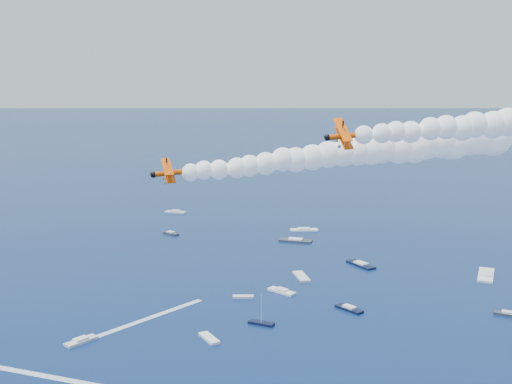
% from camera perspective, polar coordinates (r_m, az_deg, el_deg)
% --- Properties ---
extents(biplane_lead, '(9.40, 10.34, 7.29)m').
position_cam_1_polar(biplane_lead, '(105.34, 7.57, 4.72)').
color(biplane_lead, '#E84F04').
extents(biplane_trail, '(9.42, 10.14, 6.26)m').
position_cam_1_polar(biplane_trail, '(109.55, -7.26, 1.62)').
color(biplane_trail, '#D94904').
extents(smoke_trail_trail, '(63.89, 59.05, 11.34)m').
position_cam_1_polar(smoke_trail_trail, '(115.73, 7.85, 3.28)').
color(smoke_trail_trail, white).
extents(spectator_boats, '(215.68, 166.49, 0.70)m').
position_cam_1_polar(spectator_boats, '(216.38, 6.15, -8.37)').
color(spectator_boats, silver).
rests_on(spectator_boats, ground).
extents(boat_wakes, '(164.48, 90.44, 0.04)m').
position_cam_1_polar(boat_wakes, '(177.63, 8.37, -13.05)').
color(boat_wakes, white).
rests_on(boat_wakes, ground).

